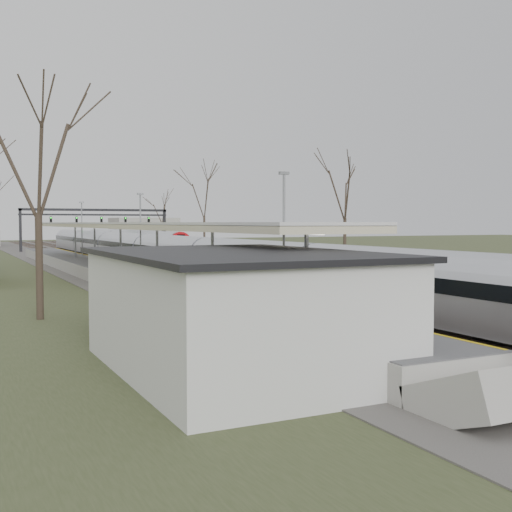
# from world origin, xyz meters

# --- Properties ---
(track_bed) EXTENTS (24.00, 160.00, 0.22)m
(track_bed) POSITION_xyz_m (0.26, 55.00, 0.06)
(track_bed) COLOR #474442
(track_bed) RESTS_ON ground
(platform) EXTENTS (3.50, 69.00, 1.00)m
(platform) POSITION_xyz_m (-9.05, 37.50, 0.50)
(platform) COLOR #9E9B93
(platform) RESTS_ON ground
(canopy) EXTENTS (4.10, 50.00, 3.11)m
(canopy) POSITION_xyz_m (-9.05, 32.99, 3.93)
(canopy) COLOR slate
(canopy) RESTS_ON platform
(station_building) EXTENTS (6.00, 9.00, 3.20)m
(station_building) POSITION_xyz_m (-12.50, 8.00, 1.60)
(station_building) COLOR silver
(station_building) RESTS_ON ground
(signal_gantry) EXTENTS (21.00, 0.59, 6.08)m
(signal_gantry) POSITION_xyz_m (0.29, 84.99, 4.91)
(signal_gantry) COLOR black
(signal_gantry) RESTS_ON ground
(tree_west_near) EXTENTS (5.00, 5.00, 10.30)m
(tree_west_near) POSITION_xyz_m (-16.00, 20.00, 7.29)
(tree_west_near) COLOR #2D231C
(tree_west_near) RESTS_ON ground
(tree_east_far) EXTENTS (5.00, 5.00, 10.30)m
(tree_east_far) POSITION_xyz_m (14.00, 42.00, 7.29)
(tree_east_far) COLOR #2D231C
(tree_east_far) RESTS_ON ground
(train_near) EXTENTS (2.62, 90.21, 3.05)m
(train_near) POSITION_xyz_m (-2.50, 49.98, 1.48)
(train_near) COLOR #B4B6BF
(train_near) RESTS_ON ground
(train_far) EXTENTS (2.62, 45.21, 3.05)m
(train_far) POSITION_xyz_m (4.50, 82.92, 1.48)
(train_far) COLOR #B4B6BF
(train_far) RESTS_ON ground
(passenger) EXTENTS (0.44, 0.65, 1.72)m
(passenger) POSITION_xyz_m (-8.04, 14.01, 1.86)
(passenger) COLOR #392F5D
(passenger) RESTS_ON platform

